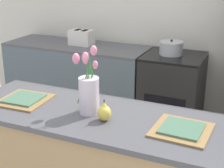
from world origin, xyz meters
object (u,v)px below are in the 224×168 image
object	(u,v)px
flower_vase	(89,91)
plate_setting_left	(24,99)
plate_setting_right	(182,129)
stove_range	(172,96)
pear_figurine	(104,112)
cooking_pot	(171,48)
toaster	(81,37)

from	to	relation	value
flower_vase	plate_setting_left	size ratio (longest dim) A/B	1.34
plate_setting_right	plate_setting_left	bearing A→B (deg)	180.00
stove_range	pear_figurine	xyz separation A→B (m)	(-0.01, -1.66, 0.50)
flower_vase	cooking_pot	size ratio (longest dim) A/B	1.80
toaster	cooking_pot	distance (m)	1.05
stove_range	plate_setting_right	bearing A→B (deg)	-74.27
toaster	cooking_pot	world-z (taller)	toaster
plate_setting_right	stove_range	bearing A→B (deg)	105.73
pear_figurine	toaster	size ratio (longest dim) A/B	0.49
toaster	cooking_pot	size ratio (longest dim) A/B	1.13
pear_figurine	toaster	xyz separation A→B (m)	(-1.09, 1.69, 0.04)
toaster	stove_range	bearing A→B (deg)	-1.17
flower_vase	plate_setting_right	distance (m)	0.62
flower_vase	plate_setting_right	size ratio (longest dim) A/B	1.34
plate_setting_left	cooking_pot	world-z (taller)	cooking_pot
plate_setting_right	toaster	size ratio (longest dim) A/B	1.19
stove_range	plate_setting_right	world-z (taller)	plate_setting_right
plate_setting_left	toaster	bearing A→B (deg)	105.22
pear_figurine	plate_setting_left	world-z (taller)	pear_figurine
stove_range	flower_vase	size ratio (longest dim) A/B	2.00
toaster	pear_figurine	bearing A→B (deg)	-57.22
plate_setting_right	toaster	world-z (taller)	toaster
cooking_pot	toaster	bearing A→B (deg)	179.71
pear_figurine	plate_setting_left	size ratio (longest dim) A/B	0.42
plate_setting_left	plate_setting_right	world-z (taller)	same
stove_range	toaster	size ratio (longest dim) A/B	3.20
stove_range	pear_figurine	size ratio (longest dim) A/B	6.47
stove_range	pear_figurine	distance (m)	1.74
stove_range	toaster	distance (m)	1.22
plate_setting_right	cooking_pot	size ratio (longest dim) A/B	1.35
stove_range	pear_figurine	bearing A→B (deg)	-90.38
toaster	cooking_pot	xyz separation A→B (m)	(1.05, -0.01, -0.02)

